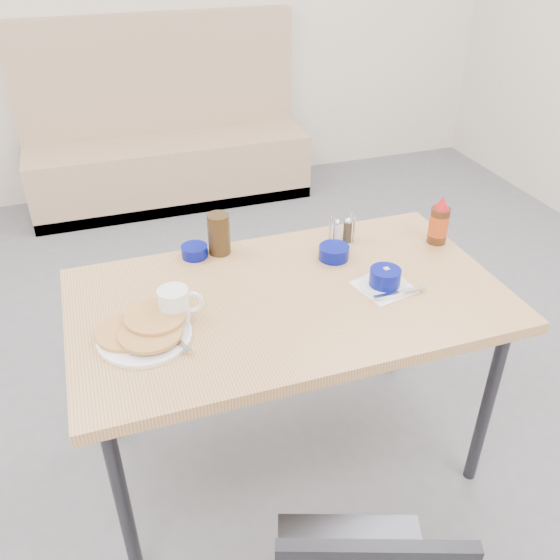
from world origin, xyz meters
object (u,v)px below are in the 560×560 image
object	(u,v)px
creamer_bowl	(195,251)
amber_tumbler	(219,234)
dining_table	(289,310)
coffee_mug	(176,304)
pancake_plate	(145,332)
grits_setting	(385,280)
syrup_bottle	(439,223)
butter_bowl	(334,252)
condiment_caddy	(342,232)
booth_bench	(168,150)

from	to	relation	value
creamer_bowl	amber_tumbler	size ratio (longest dim) A/B	0.63
dining_table	coffee_mug	xyz separation A→B (m)	(-0.37, -0.01, 0.12)
pancake_plate	coffee_mug	size ratio (longest dim) A/B	2.00
grits_setting	syrup_bottle	size ratio (longest dim) A/B	1.17
dining_table	pancake_plate	bearing A→B (deg)	-171.46
butter_bowl	condiment_caddy	distance (m)	0.13
coffee_mug	creamer_bowl	xyz separation A→B (m)	(0.13, 0.35, -0.03)
amber_tumbler	condiment_caddy	bearing A→B (deg)	-8.75
dining_table	grits_setting	size ratio (longest dim) A/B	6.44
pancake_plate	coffee_mug	bearing A→B (deg)	29.52
butter_bowl	syrup_bottle	xyz separation A→B (m)	(0.41, -0.01, 0.06)
coffee_mug	condiment_caddy	world-z (taller)	condiment_caddy
butter_bowl	pancake_plate	bearing A→B (deg)	-161.28
grits_setting	condiment_caddy	xyz separation A→B (m)	(-0.01, 0.33, 0.01)
dining_table	creamer_bowl	world-z (taller)	creamer_bowl
creamer_bowl	condiment_caddy	xyz separation A→B (m)	(0.54, -0.07, 0.02)
booth_bench	pancake_plate	size ratio (longest dim) A/B	6.91
grits_setting	butter_bowl	world-z (taller)	grits_setting
creamer_bowl	syrup_bottle	xyz separation A→B (m)	(0.88, -0.19, 0.06)
condiment_caddy	amber_tumbler	bearing A→B (deg)	174.60
syrup_bottle	booth_bench	bearing A→B (deg)	105.05
pancake_plate	syrup_bottle	world-z (taller)	syrup_bottle
coffee_mug	booth_bench	bearing A→B (deg)	81.79
amber_tumbler	butter_bowl	bearing A→B (deg)	-24.81
dining_table	syrup_bottle	bearing A→B (deg)	13.51
booth_bench	butter_bowl	xyz separation A→B (m)	(0.23, -2.37, 0.43)
booth_bench	creamer_bowl	distance (m)	2.25
amber_tumbler	condiment_caddy	xyz separation A→B (m)	(0.45, -0.07, -0.04)
booth_bench	butter_bowl	distance (m)	2.42
booth_bench	butter_bowl	size ratio (longest dim) A/B	17.59
pancake_plate	syrup_bottle	xyz separation A→B (m)	(1.11, 0.22, 0.06)
grits_setting	creamer_bowl	world-z (taller)	grits_setting
dining_table	creamer_bowl	bearing A→B (deg)	124.96
booth_bench	condiment_caddy	world-z (taller)	booth_bench
pancake_plate	grits_setting	bearing A→B (deg)	0.71
dining_table	pancake_plate	xyz separation A→B (m)	(-0.47, -0.07, 0.08)
condiment_caddy	dining_table	bearing A→B (deg)	-135.10
creamer_bowl	amber_tumbler	bearing A→B (deg)	0.00
coffee_mug	syrup_bottle	xyz separation A→B (m)	(1.01, 0.17, 0.03)
dining_table	pancake_plate	distance (m)	0.48
dining_table	syrup_bottle	size ratio (longest dim) A/B	7.50
butter_bowl	condiment_caddy	world-z (taller)	condiment_caddy
butter_bowl	amber_tumbler	bearing A→B (deg)	155.19
booth_bench	amber_tumbler	distance (m)	2.25
butter_bowl	dining_table	bearing A→B (deg)	-143.94
booth_bench	dining_table	world-z (taller)	booth_bench
butter_bowl	amber_tumbler	world-z (taller)	amber_tumbler
grits_setting	amber_tumbler	bearing A→B (deg)	138.81
creamer_bowl	pancake_plate	bearing A→B (deg)	-119.75
pancake_plate	butter_bowl	distance (m)	0.74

